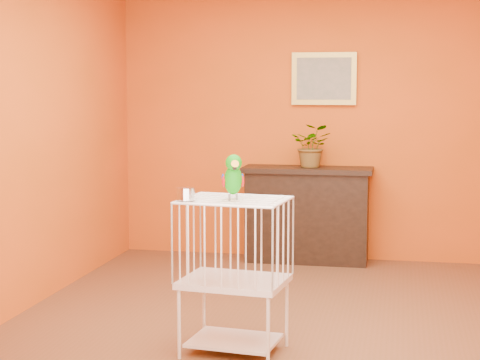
# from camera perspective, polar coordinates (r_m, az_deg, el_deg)

# --- Properties ---
(ground) EXTENTS (4.50, 4.50, 0.00)m
(ground) POSITION_cam_1_polar(r_m,az_deg,el_deg) (5.81, 3.64, -10.09)
(ground) COLOR brown
(ground) RESTS_ON ground
(room_shell) EXTENTS (4.50, 4.50, 4.50)m
(room_shell) POSITION_cam_1_polar(r_m,az_deg,el_deg) (5.57, 3.76, 5.72)
(room_shell) COLOR #D95414
(room_shell) RESTS_ON ground
(console_cabinet) EXTENTS (1.23, 0.44, 0.91)m
(console_cabinet) POSITION_cam_1_polar(r_m,az_deg,el_deg) (7.70, 4.78, -2.46)
(console_cabinet) COLOR black
(console_cabinet) RESTS_ON ground
(potted_plant) EXTENTS (0.40, 0.43, 0.32)m
(potted_plant) POSITION_cam_1_polar(r_m,az_deg,el_deg) (7.57, 5.11, 2.08)
(potted_plant) COLOR #26722D
(potted_plant) RESTS_ON console_cabinet
(framed_picture) EXTENTS (0.62, 0.04, 0.50)m
(framed_picture) POSITION_cam_1_polar(r_m,az_deg,el_deg) (7.77, 5.99, 7.18)
(framed_picture) COLOR gold
(framed_picture) RESTS_ON room_shell
(birdcage) EXTENTS (0.68, 0.56, 0.98)m
(birdcage) POSITION_cam_1_polar(r_m,az_deg,el_deg) (5.05, -0.42, -6.68)
(birdcage) COLOR silver
(birdcage) RESTS_ON ground
(feed_cup) EXTENTS (0.11, 0.11, 0.08)m
(feed_cup) POSITION_cam_1_polar(r_m,az_deg,el_deg) (4.89, -3.88, -0.99)
(feed_cup) COLOR silver
(feed_cup) RESTS_ON birdcage
(parrot) EXTENTS (0.15, 0.26, 0.29)m
(parrot) POSITION_cam_1_polar(r_m,az_deg,el_deg) (4.90, -0.49, 0.24)
(parrot) COLOR #59544C
(parrot) RESTS_ON birdcage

